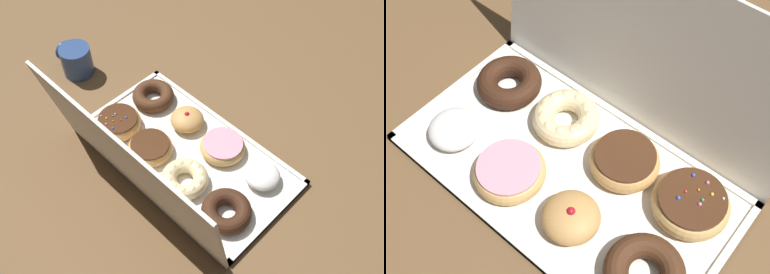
% 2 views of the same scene
% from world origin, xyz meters
% --- Properties ---
extents(ground_plane, '(3.00, 3.00, 0.00)m').
position_xyz_m(ground_plane, '(0.00, 0.00, 0.00)').
color(ground_plane, brown).
extents(donut_box, '(0.56, 0.30, 0.01)m').
position_xyz_m(donut_box, '(0.00, 0.00, 0.01)').
color(donut_box, silver).
rests_on(donut_box, ground).
extents(box_lid_open, '(0.56, 0.07, 0.29)m').
position_xyz_m(box_lid_open, '(0.00, 0.18, 0.14)').
color(box_lid_open, silver).
rests_on(box_lid_open, ground).
extents(powdered_filled_donut_0, '(0.09, 0.09, 0.04)m').
position_xyz_m(powdered_filled_donut_0, '(-0.19, -0.07, 0.03)').
color(powdered_filled_donut_0, white).
rests_on(powdered_filled_donut_0, donut_box).
extents(pink_frosted_donut_1, '(0.12, 0.12, 0.04)m').
position_xyz_m(pink_frosted_donut_1, '(-0.06, -0.07, 0.03)').
color(pink_frosted_donut_1, tan).
rests_on(pink_frosted_donut_1, donut_box).
extents(jelly_filled_donut_2, '(0.09, 0.09, 0.05)m').
position_xyz_m(jelly_filled_donut_2, '(0.07, -0.07, 0.03)').
color(jelly_filled_donut_2, tan).
rests_on(jelly_filled_donut_2, donut_box).
extents(chocolate_cake_ring_donut_3, '(0.12, 0.12, 0.04)m').
position_xyz_m(chocolate_cake_ring_donut_3, '(0.20, -0.06, 0.03)').
color(chocolate_cake_ring_donut_3, '#472816').
rests_on(chocolate_cake_ring_donut_3, donut_box).
extents(chocolate_cake_ring_donut_4, '(0.12, 0.12, 0.04)m').
position_xyz_m(chocolate_cake_ring_donut_4, '(-0.19, 0.06, 0.03)').
color(chocolate_cake_ring_donut_4, '#381E11').
rests_on(chocolate_cake_ring_donut_4, donut_box).
extents(cruller_donut_5, '(0.12, 0.12, 0.04)m').
position_xyz_m(cruller_donut_5, '(-0.06, 0.07, 0.03)').
color(cruller_donut_5, beige).
rests_on(cruller_donut_5, donut_box).
extents(chocolate_frosted_donut_6, '(0.12, 0.12, 0.04)m').
position_xyz_m(chocolate_frosted_donut_6, '(0.07, 0.06, 0.03)').
color(chocolate_frosted_donut_6, tan).
rests_on(chocolate_frosted_donut_6, donut_box).
extents(sprinkle_donut_7, '(0.12, 0.12, 0.04)m').
position_xyz_m(sprinkle_donut_7, '(0.19, 0.07, 0.03)').
color(sprinkle_donut_7, tan).
rests_on(sprinkle_donut_7, donut_box).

